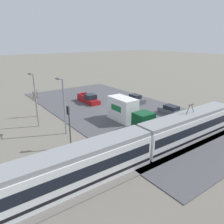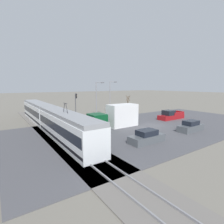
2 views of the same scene
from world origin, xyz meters
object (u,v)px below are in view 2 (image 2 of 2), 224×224
Objects in this scene: box_truck at (117,117)px; sedan_car_1 at (147,137)px; street_lamp_near_crossing at (97,97)px; light_rail_tram at (49,117)px; pickup_truck at (171,116)px; street_tree at (128,105)px; sedan_car_0 at (191,127)px; traffic_light_pole at (76,102)px; street_lamp_mid_block at (111,95)px.

box_truck is 1.84× the size of sedan_car_1.
box_truck is 8.51m from sedan_car_1.
light_rail_tram is at bearing 109.58° from street_lamp_near_crossing.
pickup_truck is 11.17m from street_tree.
street_tree is at bearing 146.32° from sedan_car_1.
sedan_car_0 is (-13.72, -16.51, -1.01)m from light_rail_tram.
traffic_light_pole is 13.23m from street_tree.
sedan_car_0 is 18.82m from street_lamp_near_crossing.
traffic_light_pole is 9.13m from street_lamp_mid_block.
light_rail_tram reaches higher than box_truck.
street_lamp_near_crossing reaches higher than pickup_truck.
pickup_truck is 1.36× the size of sedan_car_0.
sedan_car_1 is 22.30m from street_tree.
street_lamp_near_crossing is at bearing 47.48° from pickup_truck.
street_tree is at bearing -84.38° from street_lamp_near_crossing.
street_lamp_mid_block is at bearing -29.83° from box_truck.
sedan_car_0 is 0.96× the size of sedan_car_1.
pickup_truck is at bearing -153.16° from street_lamp_mid_block.
street_lamp_mid_block is (12.17, 6.16, 3.68)m from pickup_truck.
pickup_truck is 16.24m from sedan_car_1.
street_lamp_near_crossing is at bearing -162.37° from sedan_car_0.
pickup_truck is (-6.16, -21.87, -0.98)m from light_rail_tram.
street_lamp_mid_block reaches higher than traffic_light_pole.
box_truck is at bearing 150.17° from street_lamp_mid_block.
street_lamp_mid_block is (1.25, 4.15, 2.45)m from street_tree.
box_truck is 1.08× the size of street_lamp_mid_block.
street_lamp_mid_block is at bearing -69.06° from light_rail_tram.
sedan_car_1 is (-13.76, -7.52, -1.04)m from light_rail_tram.
box_truck is 13.51m from street_lamp_mid_block.
box_truck is at bearing 86.91° from pickup_truck.
box_truck is at bearing -138.17° from sedan_car_0.
sedan_car_0 is 20.10m from street_lamp_mid_block.
sedan_car_1 is 19.11m from traffic_light_pole.
sedan_car_1 is (-8.29, 1.61, -1.03)m from box_truck.
street_lamp_mid_block is (11.48, -6.58, 2.71)m from box_truck.
street_lamp_mid_block is (0.86, -9.01, 1.15)m from traffic_light_pole.
sedan_car_1 is 18.33m from street_lamp_near_crossing.
box_truck is 11.01m from traffic_light_pole.
light_rail_tram is 6.90× the size of sedan_car_1.
box_truck is at bearing -120.94° from light_rail_tram.
street_lamp_near_crossing is (17.61, 5.60, 3.60)m from sedan_car_0.
pickup_truck is at bearing -126.70° from traffic_light_pole.
traffic_light_pole is at bearing -152.52° from sedan_car_0.
sedan_car_0 is at bearing -177.67° from street_lamp_mid_block.
sedan_car_0 is 0.99× the size of street_tree.
traffic_light_pole reaches higher than street_tree.
street_lamp_mid_block is at bearing -84.53° from traffic_light_pole.
street_lamp_mid_block is (6.01, -15.71, 2.70)m from light_rail_tram.
traffic_light_pole is (5.15, -6.70, 1.56)m from light_rail_tram.
street_lamp_mid_block is at bearing 157.49° from sedan_car_1.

